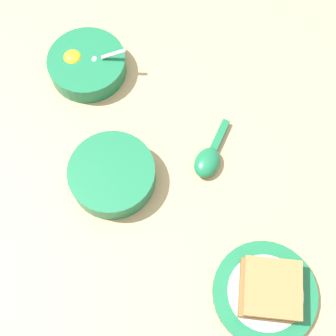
{
  "coord_description": "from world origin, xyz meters",
  "views": [
    {
      "loc": [
        0.37,
        0.08,
        0.83
      ],
      "look_at": [
        0.05,
        0.0,
        0.02
      ],
      "focal_mm": 50.0,
      "sensor_mm": 36.0,
      "label": 1
    }
  ],
  "objects_px": {
    "toast_sandwich": "(269,289)",
    "congee_bowl": "(112,174)",
    "soup_spoon": "(209,159)",
    "toast_plate": "(265,293)",
    "egg_bowl": "(87,64)"
  },
  "relations": [
    {
      "from": "toast_sandwich",
      "to": "congee_bowl",
      "type": "relative_size",
      "value": 0.69
    },
    {
      "from": "toast_sandwich",
      "to": "soup_spoon",
      "type": "distance_m",
      "value": 0.26
    },
    {
      "from": "toast_sandwich",
      "to": "toast_plate",
      "type": "bearing_deg",
      "value": -30.97
    },
    {
      "from": "toast_sandwich",
      "to": "soup_spoon",
      "type": "xyz_separation_m",
      "value": [
        -0.22,
        -0.15,
        -0.02
      ]
    },
    {
      "from": "egg_bowl",
      "to": "soup_spoon",
      "type": "distance_m",
      "value": 0.32
    },
    {
      "from": "toast_sandwich",
      "to": "congee_bowl",
      "type": "height_order",
      "value": "toast_sandwich"
    },
    {
      "from": "toast_sandwich",
      "to": "congee_bowl",
      "type": "bearing_deg",
      "value": -113.81
    },
    {
      "from": "egg_bowl",
      "to": "congee_bowl",
      "type": "bearing_deg",
      "value": 28.1
    },
    {
      "from": "egg_bowl",
      "to": "soup_spoon",
      "type": "height_order",
      "value": "egg_bowl"
    },
    {
      "from": "egg_bowl",
      "to": "soup_spoon",
      "type": "bearing_deg",
      "value": 63.29
    },
    {
      "from": "egg_bowl",
      "to": "toast_plate",
      "type": "distance_m",
      "value": 0.56
    },
    {
      "from": "egg_bowl",
      "to": "congee_bowl",
      "type": "relative_size",
      "value": 1.0
    },
    {
      "from": "toast_plate",
      "to": "toast_sandwich",
      "type": "bearing_deg",
      "value": 149.03
    },
    {
      "from": "egg_bowl",
      "to": "congee_bowl",
      "type": "xyz_separation_m",
      "value": [
        0.22,
        0.12,
        0.0
      ]
    },
    {
      "from": "congee_bowl",
      "to": "soup_spoon",
      "type": "bearing_deg",
      "value": 115.14
    }
  ]
}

